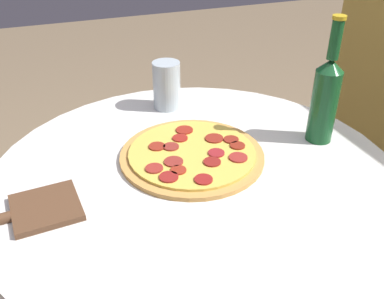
# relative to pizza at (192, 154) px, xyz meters

# --- Properties ---
(table) EXTENTS (0.87, 0.87, 0.72)m
(table) POSITION_rel_pizza_xyz_m (0.05, -0.01, -0.21)
(table) COLOR silver
(table) RESTS_ON ground_plane
(pizza) EXTENTS (0.32, 0.32, 0.02)m
(pizza) POSITION_rel_pizza_xyz_m (0.00, 0.00, 0.00)
(pizza) COLOR #C68E47
(pizza) RESTS_ON table
(beer_bottle) EXTENTS (0.06, 0.06, 0.29)m
(beer_bottle) POSITION_rel_pizza_xyz_m (0.03, 0.31, 0.10)
(beer_bottle) COLOR #144C23
(beer_bottle) RESTS_ON table
(pizza_paddle) EXTENTS (0.13, 0.23, 0.02)m
(pizza_paddle) POSITION_rel_pizza_xyz_m (0.07, -0.34, -0.00)
(pizza_paddle) COLOR brown
(pizza_paddle) RESTS_ON table
(drinking_glass) EXTENTS (0.07, 0.07, 0.13)m
(drinking_glass) POSITION_rel_pizza_xyz_m (-0.26, 0.03, 0.06)
(drinking_glass) COLOR #ADBCC6
(drinking_glass) RESTS_ON table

